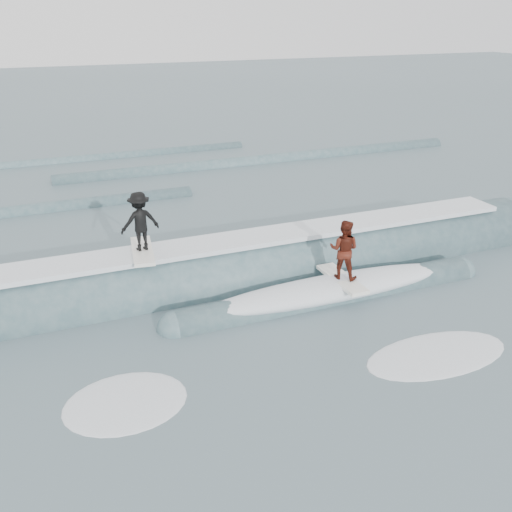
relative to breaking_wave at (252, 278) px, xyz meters
name	(u,v)px	position (x,y,z in m)	size (l,w,h in m)	color
ground	(326,369)	(-0.19, -4.97, -0.04)	(160.00, 160.00, 0.00)	#3D5659
breaking_wave	(252,278)	(0.00, 0.00, 0.00)	(22.60, 4.00, 2.45)	#395860
surfer_black	(140,224)	(-3.17, 0.23, 2.09)	(1.11, 2.06, 1.74)	white
surfer_red	(344,253)	(1.92, -1.97, 1.29)	(1.04, 2.00, 1.79)	white
whitewater	(345,392)	(-0.23, -5.85, -0.04)	(18.84, 8.87, 0.10)	white
far_swells	(116,179)	(-1.92, 12.69, -0.04)	(38.49, 8.65, 0.80)	#395860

